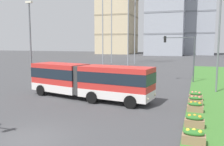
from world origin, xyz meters
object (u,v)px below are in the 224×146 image
Objects in this scene: flower_planter_2 at (195,107)px; flower_planter_4 at (196,96)px; streetlight_median at (219,41)px; articulated_bus at (88,80)px; flower_planter_1 at (194,121)px; traffic_light_far_right at (183,50)px; apartment_tower_west at (117,8)px; flower_planter_0 at (194,137)px; flower_planter_3 at (195,101)px; car_grey_wagon at (83,75)px; streetlight_left at (30,42)px.

flower_planter_4 is at bearing 90.00° from flower_planter_2.
articulated_bus is at bearing -148.34° from streetlight_median.
streetlight_median is at bearing 80.74° from flower_planter_1.
flower_planter_1 is 7.19m from flower_planter_4.
traffic_light_far_right is 0.13× the size of apartment_tower_west.
traffic_light_far_right is (-1.72, 14.12, 3.61)m from flower_planter_2.
flower_planter_1 and flower_planter_2 have the same top height.
flower_planter_0 is 5.88m from flower_planter_2.
flower_planter_1 is at bearing -90.00° from flower_planter_4.
apartment_tower_west is (-38.04, 101.22, 21.84)m from flower_planter_1.
flower_planter_1 is 1.00× the size of flower_planter_2.
flower_planter_3 is 0.02× the size of apartment_tower_west.
flower_planter_4 is 6.76m from streetlight_median.
traffic_light_far_right is at bearing 99.48° from flower_planter_4.
car_grey_wagon is 0.10× the size of apartment_tower_west.
traffic_light_far_right is at bearing 95.62° from flower_planter_1.
streetlight_left is (-16.54, 1.49, 4.62)m from flower_planter_3.
traffic_light_far_right is 0.62× the size of streetlight_median.
streetlight_median is at bearing 66.92° from flower_planter_4.
car_grey_wagon is 0.78× the size of traffic_light_far_right.
flower_planter_2 is at bearing 90.00° from flower_planter_0.
flower_planter_2 is 2.01m from flower_planter_3.
apartment_tower_west reaches higher than streetlight_left.
flower_planter_3 is 12.76m from traffic_light_far_right.
flower_planter_2 is (14.08, -10.61, -0.33)m from car_grey_wagon.
apartment_tower_west is (-23.96, 87.25, 21.51)m from car_grey_wagon.
flower_planter_3 is (0.00, 2.01, 0.00)m from flower_planter_2.
flower_planter_4 is at bearing 90.00° from flower_planter_0.
streetlight_left is 0.21× the size of apartment_tower_west.
traffic_light_far_right is at bearing 59.80° from articulated_bus.
articulated_bus is at bearing -60.96° from car_grey_wagon.
articulated_bus is at bearing -73.24° from apartment_tower_west.
flower_planter_4 is at bearing 14.20° from articulated_bus.
flower_planter_4 is 0.12× the size of streetlight_left.
flower_planter_2 is at bearing -102.91° from streetlight_median.
flower_planter_1 is at bearing -90.00° from flower_planter_2.
flower_planter_1 is 17.93m from traffic_light_far_right.
articulated_bus is 10.97× the size of flower_planter_3.
streetlight_median is (1.90, 6.28, 4.72)m from flower_planter_3.
flower_planter_2 is 9.72m from streetlight_median.
streetlight_median is (15.98, -2.32, 4.39)m from car_grey_wagon.
car_grey_wagon is 16.73m from streetlight_median.
flower_planter_2 is (0.00, 5.88, 0.00)m from flower_planter_0.
apartment_tower_west is (-38.04, 94.03, 21.84)m from flower_planter_4.
car_grey_wagon is 15.63m from flower_planter_4.
apartment_tower_west is at bearing 112.03° from flower_planter_4.
flower_planter_4 is at bearing -80.52° from traffic_light_far_right.
articulated_bus is 1.28× the size of streetlight_median.
flower_planter_0 is 0.12× the size of streetlight_left.
flower_planter_1 is at bearing -28.46° from articulated_bus.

